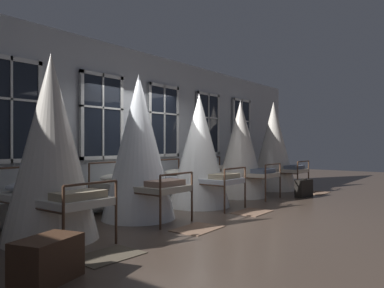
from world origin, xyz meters
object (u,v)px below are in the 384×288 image
cot_second (51,148)px  cot_sixth (273,147)px  travel_trunk (47,260)px  suitcase_dark (304,188)px  cot_third (139,148)px  cot_fourth (199,151)px  cot_fifth (240,150)px

cot_second → cot_sixth: 7.22m
travel_trunk → suitcase_dark: bearing=1.2°
cot_second → cot_third: size_ratio=1.01×
cot_fourth → cot_sixth: 3.67m
cot_second → travel_trunk: 2.02m
cot_fifth → suitcase_dark: size_ratio=4.19×
cot_fourth → cot_sixth: (3.67, -0.01, 0.08)m
cot_second → cot_fourth: bearing=-90.0°
cot_fourth → suitcase_dark: (2.70, -1.30, -0.96)m
cot_second → cot_fourth: 3.55m
cot_second → suitcase_dark: bearing=-101.9°
cot_fifth → cot_sixth: 1.84m
cot_third → cot_fifth: 3.58m
cot_sixth → suitcase_dark: bearing=143.3°
cot_second → cot_fifth: 5.39m
cot_fourth → cot_fifth: cot_fifth is taller
cot_third → cot_sixth: size_ratio=1.01×
cot_sixth → suitcase_dark: size_ratio=4.42×
cot_third → travel_trunk: bearing=119.4°
cot_fifth → cot_sixth: cot_sixth is taller
cot_fourth → cot_fifth: 1.83m
cot_third → suitcase_dark: bearing=-106.8°
cot_fourth → cot_fifth: bearing=-89.2°
suitcase_dark → travel_trunk: suitcase_dark is taller
cot_third → suitcase_dark: cot_third is taller
cot_third → cot_sixth: (5.42, -0.08, -0.01)m
suitcase_dark → cot_third: bearing=172.5°
suitcase_dark → travel_trunk: (-7.18, -0.15, -0.01)m
cot_fifth → cot_sixth: size_ratio=0.95×
cot_third → suitcase_dark: 4.77m
cot_second → cot_fifth: (5.38, 0.05, -0.09)m
cot_third → cot_fourth: size_ratio=1.08×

